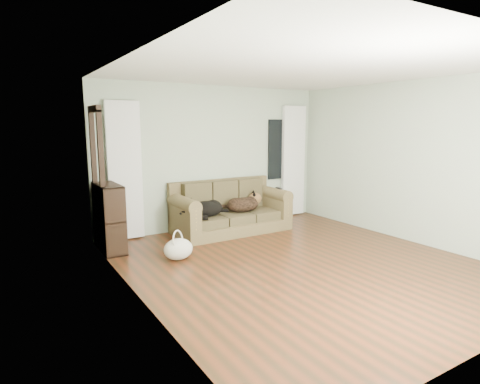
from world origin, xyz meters
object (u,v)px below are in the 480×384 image
tote_bag (178,249)px  bookshelf (109,218)px  dog_black_lab (204,209)px  dog_shepherd (244,203)px  sofa (231,207)px

tote_bag → bookshelf: (-0.71, 0.95, 0.34)m
dog_black_lab → tote_bag: 1.27m
dog_black_lab → dog_shepherd: dog_shepherd is taller
sofa → dog_black_lab: (-0.58, -0.06, 0.03)m
dog_black_lab → bookshelf: size_ratio=0.62×
dog_black_lab → bookshelf: (-1.56, 0.07, 0.02)m
dog_shepherd → sofa: bearing=-2.8°
sofa → dog_shepherd: bearing=-8.8°
bookshelf → dog_black_lab: bearing=-4.8°
tote_bag → dog_black_lab: bearing=46.3°
sofa → dog_black_lab: 0.58m
dog_shepherd → dog_black_lab: bearing=7.4°
sofa → bookshelf: size_ratio=2.00×
dog_shepherd → tote_bag: dog_shepherd is taller
tote_bag → dog_shepherd: bearing=28.4°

